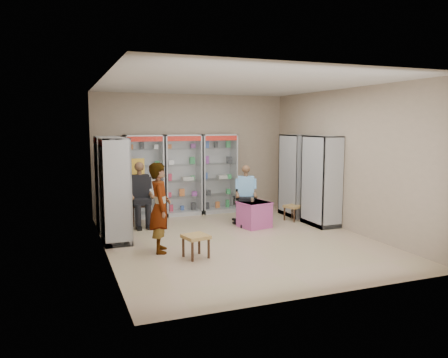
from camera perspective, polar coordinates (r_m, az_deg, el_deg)
name	(u,v)px	position (r m, az deg, el deg)	size (l,w,h in m)	color
floor	(237,240)	(8.64, 1.75, -7.93)	(6.00, 6.00, 0.00)	tan
room_shell	(238,139)	(8.35, 1.80, 5.23)	(5.02, 6.02, 3.01)	tan
cabinet_back_left	(144,177)	(10.68, -10.40, 0.32)	(0.90, 0.50, 2.00)	#A8AAAF
cabinet_back_mid	(182,175)	(10.89, -5.49, 0.54)	(0.90, 0.50, 2.00)	#9FA1A6
cabinet_back_right	(218,173)	(11.18, -0.79, 0.74)	(0.90, 0.50, 2.00)	#A9ACB0
cabinet_right_far	(296,176)	(10.85, 9.40, 0.45)	(0.50, 0.90, 2.00)	silver
cabinet_right_near	(321,181)	(9.92, 12.60, -0.24)	(0.50, 0.90, 2.00)	#B6BABE
cabinet_left_far	(109,183)	(9.63, -14.83, -0.53)	(0.50, 0.90, 2.00)	#BABCC2
cabinet_left_near	(115,190)	(8.55, -14.03, -1.46)	(0.50, 0.90, 2.00)	#B9BAC1
wooden_chair	(140,204)	(10.00, -10.98, -3.22)	(0.42, 0.42, 0.94)	#321B13
seated_customer	(140,196)	(9.92, -10.95, -2.13)	(0.44, 0.60, 1.34)	black
office_chair	(245,202)	(10.00, 2.73, -2.96)	(0.54, 0.54, 0.99)	black
seated_shopkeeper	(246,196)	(9.93, 2.86, -2.25)	(0.41, 0.57, 1.25)	#6284C1
pink_trunk	(254,215)	(9.63, 3.98, -4.65)	(0.59, 0.56, 0.56)	#AE457F
tea_glass	(252,200)	(9.58, 3.72, -2.71)	(0.07, 0.07, 0.09)	#5A2507
woven_stool_a	(293,213)	(10.42, 9.03, -4.39)	(0.36, 0.36, 0.36)	olive
woven_stool_b	(196,246)	(7.49, -3.69, -8.75)	(0.39, 0.39, 0.39)	olive
standing_man	(160,208)	(7.76, -8.36, -3.72)	(0.58, 0.38, 1.59)	gray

